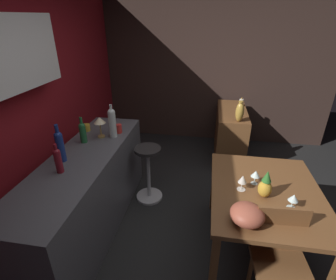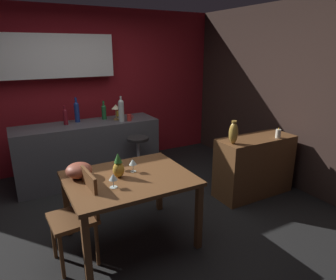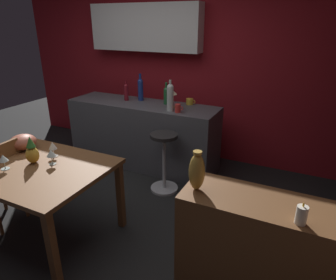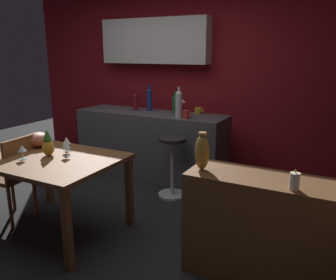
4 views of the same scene
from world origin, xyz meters
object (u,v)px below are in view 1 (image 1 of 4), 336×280
cup_mustard (86,128)px  cup_red (119,129)px  fruit_bowl (247,215)px  wine_bottle_ruby (58,159)px  pillar_candle_tall (241,103)px  wine_bottle_green (83,131)px  chair_near_window (280,259)px  wine_glass_center (243,180)px  vase_brass (240,112)px  pineapple_centerpiece (265,186)px  dining_table (265,198)px  wine_glass_left (256,174)px  wine_glass_right (294,198)px  wine_bottle_cobalt (60,145)px  counter_lamp (100,122)px  bar_stool (149,172)px  wine_bottle_clear (112,122)px  sideboard_cabinet (230,134)px

cup_mustard → cup_red: bearing=-88.8°
fruit_bowl → wine_bottle_ruby: 1.62m
cup_mustard → pillar_candle_tall: bearing=-52.3°
wine_bottle_green → cup_mustard: (0.29, 0.11, -0.09)m
chair_near_window → wine_glass_center: chair_near_window is taller
chair_near_window → wine_glass_center: size_ratio=6.01×
cup_mustard → vase_brass: bearing=-66.4°
wine_glass_center → cup_mustard: cup_mustard is taller
chair_near_window → vase_brass: vase_brass is taller
pineapple_centerpiece → vase_brass: vase_brass is taller
dining_table → fruit_bowl: bearing=152.7°
dining_table → vase_brass: 1.48m
wine_glass_left → wine_bottle_green: (0.26, 1.79, 0.18)m
dining_table → chair_near_window: (-0.52, -0.05, -0.15)m
wine_glass_center → wine_glass_right: bearing=-116.0°
wine_bottle_cobalt → counter_lamp: 0.58m
dining_table → wine_bottle_ruby: 1.87m
wine_glass_right → fruit_bowl: bearing=120.5°
wine_glass_left → wine_bottle_ruby: bearing=100.9°
wine_glass_center → cup_red: 1.52m
vase_brass → dining_table: bearing=-174.6°
fruit_bowl → vase_brass: vase_brass is taller
wine_glass_right → wine_bottle_green: 2.12m
fruit_bowl → cup_red: cup_red is taller
wine_glass_right → fruit_bowl: size_ratio=0.52×
bar_stool → vase_brass: bearing=-53.6°
wine_bottle_clear → vase_brass: wine_bottle_clear is taller
wine_glass_center → cup_red: size_ratio=1.39×
wine_bottle_green → cup_red: wine_bottle_green is taller
dining_table → wine_bottle_green: bearing=79.7°
cup_red → pillar_candle_tall: (1.50, -1.54, -0.07)m
wine_glass_left → counter_lamp: counter_lamp is taller
bar_stool → wine_bottle_green: 0.95m
sideboard_cabinet → wine_glass_right: wine_glass_right is taller
wine_glass_right → counter_lamp: (0.70, 1.90, 0.25)m
chair_near_window → wine_glass_right: size_ratio=6.67×
wine_glass_right → wine_bottle_ruby: size_ratio=0.48×
cup_red → vase_brass: 1.66m
sideboard_cabinet → wine_bottle_ruby: 2.77m
wine_bottle_clear → pillar_candle_tall: 2.26m
cup_red → pillar_candle_tall: size_ratio=0.74×
wine_bottle_ruby → counter_lamp: wine_bottle_ruby is taller
wine_glass_right → vase_brass: size_ratio=0.45×
wine_bottle_clear → pillar_candle_tall: (1.61, -1.57, -0.20)m
wine_bottle_clear → vase_brass: (0.92, -1.48, -0.12)m
dining_table → wine_glass_center: 0.30m
wine_glass_center → pineapple_centerpiece: (-0.06, -0.18, 0.00)m
wine_glass_center → wine_bottle_cobalt: (-0.04, 1.68, 0.22)m
bar_stool → counter_lamp: 0.87m
pillar_candle_tall → cup_red: bearing=134.1°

